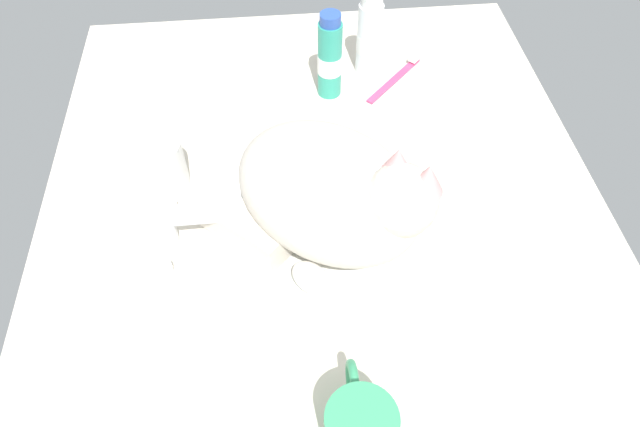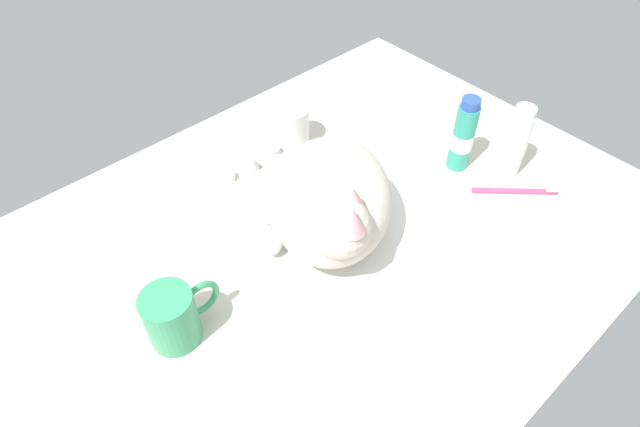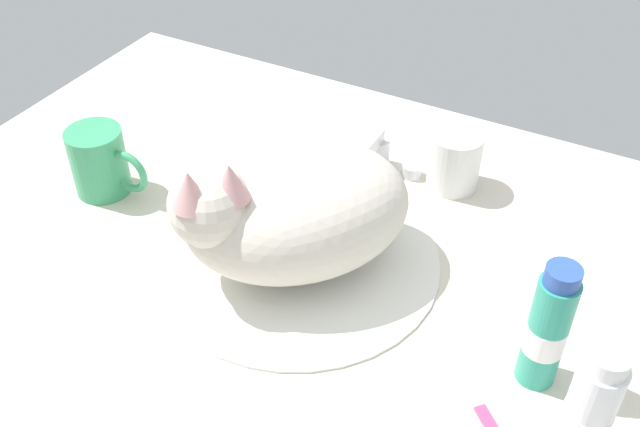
{
  "view_description": "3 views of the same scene",
  "coord_description": "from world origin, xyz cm",
  "px_view_note": "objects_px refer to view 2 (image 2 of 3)",
  "views": [
    {
      "loc": [
        -49.02,
        5.96,
        64.12
      ],
      "look_at": [
        -2.14,
        1.26,
        6.13
      ],
      "focal_mm": 32.06,
      "sensor_mm": 36.0,
      "label": 1
    },
    {
      "loc": [
        -42.67,
        -44.77,
        68.79
      ],
      "look_at": [
        -1.43,
        1.03,
        4.75
      ],
      "focal_mm": 30.32,
      "sensor_mm": 36.0,
      "label": 2
    },
    {
      "loc": [
        33.05,
        -56.09,
        61.04
      ],
      "look_at": [
        1.19,
        3.36,
        5.45
      ],
      "focal_mm": 41.24,
      "sensor_mm": 36.0,
      "label": 3
    }
  ],
  "objects_px": {
    "coffee_mug": "(174,318)",
    "mouthwash_bottle": "(515,143)",
    "rinse_cup": "(292,126)",
    "cat": "(330,201)",
    "faucet": "(255,160)",
    "toothbrush": "(520,190)",
    "toothpaste_bottle": "(463,136)"
  },
  "relations": [
    {
      "from": "rinse_cup",
      "to": "cat",
      "type": "bearing_deg",
      "value": -116.38
    },
    {
      "from": "mouthwash_bottle",
      "to": "coffee_mug",
      "type": "bearing_deg",
      "value": 170.62
    },
    {
      "from": "cat",
      "to": "mouthwash_bottle",
      "type": "relative_size",
      "value": 2.32
    },
    {
      "from": "mouthwash_bottle",
      "to": "toothbrush",
      "type": "distance_m",
      "value": 0.09
    },
    {
      "from": "rinse_cup",
      "to": "mouthwash_bottle",
      "type": "height_order",
      "value": "mouthwash_bottle"
    },
    {
      "from": "toothpaste_bottle",
      "to": "toothbrush",
      "type": "xyz_separation_m",
      "value": [
        0.03,
        -0.12,
        -0.07
      ]
    },
    {
      "from": "coffee_mug",
      "to": "mouthwash_bottle",
      "type": "relative_size",
      "value": 0.8
    },
    {
      "from": "faucet",
      "to": "mouthwash_bottle",
      "type": "height_order",
      "value": "mouthwash_bottle"
    },
    {
      "from": "faucet",
      "to": "cat",
      "type": "bearing_deg",
      "value": -92.15
    },
    {
      "from": "cat",
      "to": "toothbrush",
      "type": "height_order",
      "value": "cat"
    },
    {
      "from": "mouthwash_bottle",
      "to": "faucet",
      "type": "bearing_deg",
      "value": 138.01
    },
    {
      "from": "faucet",
      "to": "coffee_mug",
      "type": "relative_size",
      "value": 1.17
    },
    {
      "from": "toothpaste_bottle",
      "to": "faucet",
      "type": "bearing_deg",
      "value": 140.66
    },
    {
      "from": "rinse_cup",
      "to": "toothpaste_bottle",
      "type": "xyz_separation_m",
      "value": [
        0.19,
        -0.27,
        0.03
      ]
    },
    {
      "from": "mouthwash_bottle",
      "to": "rinse_cup",
      "type": "bearing_deg",
      "value": 125.65
    },
    {
      "from": "rinse_cup",
      "to": "mouthwash_bottle",
      "type": "xyz_separation_m",
      "value": [
        0.25,
        -0.34,
        0.03
      ]
    },
    {
      "from": "toothpaste_bottle",
      "to": "mouthwash_bottle",
      "type": "height_order",
      "value": "toothpaste_bottle"
    },
    {
      "from": "cat",
      "to": "mouthwash_bottle",
      "type": "xyz_separation_m",
      "value": [
        0.36,
        -0.1,
        -0.02
      ]
    },
    {
      "from": "coffee_mug",
      "to": "mouthwash_bottle",
      "type": "distance_m",
      "value": 0.66
    },
    {
      "from": "coffee_mug",
      "to": "toothbrush",
      "type": "relative_size",
      "value": 0.96
    },
    {
      "from": "faucet",
      "to": "toothpaste_bottle",
      "type": "height_order",
      "value": "toothpaste_bottle"
    },
    {
      "from": "toothpaste_bottle",
      "to": "toothbrush",
      "type": "height_order",
      "value": "toothpaste_bottle"
    },
    {
      "from": "toothbrush",
      "to": "mouthwash_bottle",
      "type": "bearing_deg",
      "value": 58.68
    },
    {
      "from": "faucet",
      "to": "mouthwash_bottle",
      "type": "relative_size",
      "value": 0.93
    },
    {
      "from": "faucet",
      "to": "coffee_mug",
      "type": "xyz_separation_m",
      "value": [
        -0.3,
        -0.21,
        0.02
      ]
    },
    {
      "from": "toothpaste_bottle",
      "to": "rinse_cup",
      "type": "bearing_deg",
      "value": 125.27
    },
    {
      "from": "rinse_cup",
      "to": "toothpaste_bottle",
      "type": "height_order",
      "value": "toothpaste_bottle"
    },
    {
      "from": "coffee_mug",
      "to": "toothpaste_bottle",
      "type": "xyz_separation_m",
      "value": [
        0.6,
        -0.03,
        0.02
      ]
    },
    {
      "from": "coffee_mug",
      "to": "rinse_cup",
      "type": "xyz_separation_m",
      "value": [
        0.41,
        0.23,
        -0.01
      ]
    },
    {
      "from": "faucet",
      "to": "cat",
      "type": "height_order",
      "value": "cat"
    },
    {
      "from": "rinse_cup",
      "to": "toothbrush",
      "type": "distance_m",
      "value": 0.45
    },
    {
      "from": "toothbrush",
      "to": "faucet",
      "type": "bearing_deg",
      "value": 131.32
    }
  ]
}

